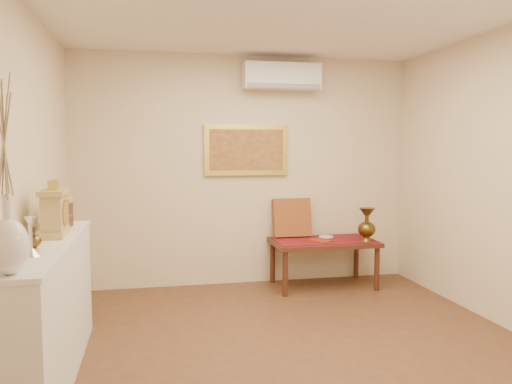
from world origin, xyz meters
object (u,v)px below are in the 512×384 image
object	(u,v)px
white_vase	(6,172)
mantel_clock	(55,212)
low_table	(323,246)
wooden_chest	(61,213)
display_ledge	(47,312)
brass_urn_tall	(367,221)

from	to	relation	value
white_vase	mantel_clock	bearing A→B (deg)	89.08
low_table	wooden_chest	bearing A→B (deg)	-154.06
mantel_clock	display_ledge	bearing A→B (deg)	-97.45
white_vase	low_table	bearing A→B (deg)	46.21
brass_urn_tall	mantel_clock	world-z (taller)	mantel_clock
white_vase	brass_urn_tall	size ratio (longest dim) A/B	2.25
mantel_clock	low_table	xyz separation A→B (m)	(2.64, 1.65, -0.67)
white_vase	low_table	distance (m)	3.98
brass_urn_tall	wooden_chest	size ratio (longest dim) A/B	1.89
white_vase	brass_urn_tall	distance (m)	4.13
wooden_chest	low_table	xyz separation A→B (m)	(2.66, 1.29, -0.62)
wooden_chest	display_ledge	bearing A→B (deg)	-91.49
mantel_clock	low_table	bearing A→B (deg)	31.94
brass_urn_tall	low_table	world-z (taller)	brass_urn_tall
display_ledge	wooden_chest	bearing A→B (deg)	88.51
display_ledge	mantel_clock	distance (m)	0.70
wooden_chest	white_vase	bearing A→B (deg)	-90.12
brass_urn_tall	white_vase	bearing A→B (deg)	-140.11
wooden_chest	brass_urn_tall	bearing A→B (deg)	19.87
display_ledge	mantel_clock	bearing A→B (deg)	82.55
brass_urn_tall	low_table	bearing A→B (deg)	160.27
mantel_clock	low_table	world-z (taller)	mantel_clock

